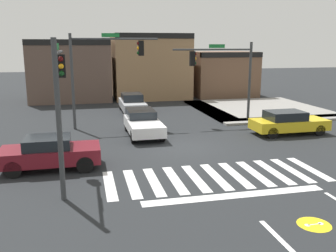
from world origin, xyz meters
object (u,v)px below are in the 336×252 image
at_px(car_yellow, 288,122).
at_px(traffic_signal_southwest, 60,88).
at_px(car_maroon, 50,153).
at_px(traffic_signal_northwest, 103,62).
at_px(traffic_signal_northeast, 224,68).
at_px(car_white, 143,123).
at_px(car_silver, 132,103).

bearing_deg(car_yellow, traffic_signal_southwest, -157.07).
relative_size(car_yellow, car_maroon, 1.08).
bearing_deg(traffic_signal_southwest, car_yellow, -67.07).
height_order(traffic_signal_southwest, traffic_signal_northwest, traffic_signal_northwest).
xyz_separation_m(traffic_signal_northeast, car_white, (-5.89, -2.28, -3.03)).
height_order(traffic_signal_southwest, car_maroon, traffic_signal_southwest).
bearing_deg(traffic_signal_southwest, traffic_signal_northeast, -46.85).
relative_size(traffic_signal_northeast, car_white, 1.26).
bearing_deg(car_white, car_yellow, 78.21).
height_order(car_yellow, car_maroon, car_maroon).
relative_size(traffic_signal_southwest, car_yellow, 1.22).
distance_m(car_yellow, car_silver, 12.42).
bearing_deg(traffic_signal_northeast, traffic_signal_northwest, -1.38).
bearing_deg(traffic_signal_northwest, traffic_signal_northeast, -1.38).
distance_m(traffic_signal_northeast, car_maroon, 13.48).
relative_size(traffic_signal_northwest, car_white, 1.36).
xyz_separation_m(traffic_signal_northwest, car_silver, (2.43, 5.11, -3.44)).
distance_m(car_yellow, car_white, 8.71).
bearing_deg(traffic_signal_southwest, car_silver, -17.15).
height_order(traffic_signal_southwest, car_silver, traffic_signal_southwest).
height_order(traffic_signal_northeast, car_silver, traffic_signal_northeast).
height_order(traffic_signal_northeast, car_white, traffic_signal_northeast).
bearing_deg(car_silver, car_yellow, 41.08).
bearing_deg(car_yellow, traffic_signal_northwest, 158.11).
bearing_deg(car_white, traffic_signal_southwest, -30.29).
bearing_deg(car_maroon, car_silver, -112.14).
distance_m(traffic_signal_southwest, traffic_signal_northwest, 9.87).
distance_m(traffic_signal_southwest, car_silver, 15.70).
bearing_deg(car_white, car_silver, 177.23).
height_order(traffic_signal_northwest, car_white, traffic_signal_northwest).
height_order(traffic_signal_southwest, traffic_signal_northeast, traffic_signal_southwest).
xyz_separation_m(traffic_signal_southwest, car_silver, (4.55, 14.73, -2.97)).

